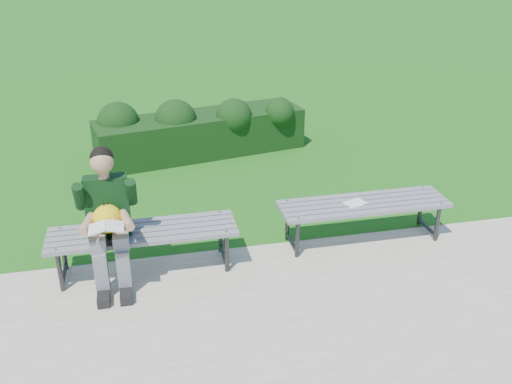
{
  "coord_description": "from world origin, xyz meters",
  "views": [
    {
      "loc": [
        -1.07,
        -5.14,
        3.13
      ],
      "look_at": [
        0.03,
        -0.14,
        0.72
      ],
      "focal_mm": 40.0,
      "sensor_mm": 36.0,
      "label": 1
    }
  ],
  "objects_px": {
    "bench_right": "(364,207)",
    "seated_boy": "(108,215)",
    "paper_sheet": "(355,203)",
    "hedge": "(196,130)",
    "bench_left": "(143,235)"
  },
  "relations": [
    {
      "from": "seated_boy",
      "to": "paper_sheet",
      "type": "distance_m",
      "value": 2.53
    },
    {
      "from": "bench_left",
      "to": "seated_boy",
      "type": "xyz_separation_m",
      "value": [
        -0.3,
        -0.1,
        0.3
      ]
    },
    {
      "from": "bench_right",
      "to": "seated_boy",
      "type": "xyz_separation_m",
      "value": [
        -2.61,
        -0.21,
        0.3
      ]
    },
    {
      "from": "bench_right",
      "to": "bench_left",
      "type": "bearing_deg",
      "value": -177.23
    },
    {
      "from": "seated_boy",
      "to": "paper_sheet",
      "type": "xyz_separation_m",
      "value": [
        2.51,
        0.21,
        -0.24
      ]
    },
    {
      "from": "hedge",
      "to": "bench_right",
      "type": "height_order",
      "value": "hedge"
    },
    {
      "from": "bench_left",
      "to": "bench_right",
      "type": "relative_size",
      "value": 1.0
    },
    {
      "from": "paper_sheet",
      "to": "seated_boy",
      "type": "bearing_deg",
      "value": -175.21
    },
    {
      "from": "hedge",
      "to": "bench_left",
      "type": "bearing_deg",
      "value": -105.99
    },
    {
      "from": "hedge",
      "to": "seated_boy",
      "type": "distance_m",
      "value": 3.41
    },
    {
      "from": "paper_sheet",
      "to": "bench_right",
      "type": "bearing_deg",
      "value": 0.0
    },
    {
      "from": "bench_right",
      "to": "seated_boy",
      "type": "bearing_deg",
      "value": -175.39
    },
    {
      "from": "hedge",
      "to": "bench_right",
      "type": "xyz_separation_m",
      "value": [
        1.43,
        -2.97,
        0.03
      ]
    },
    {
      "from": "bench_left",
      "to": "seated_boy",
      "type": "height_order",
      "value": "seated_boy"
    },
    {
      "from": "hedge",
      "to": "bench_left",
      "type": "distance_m",
      "value": 3.21
    }
  ]
}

